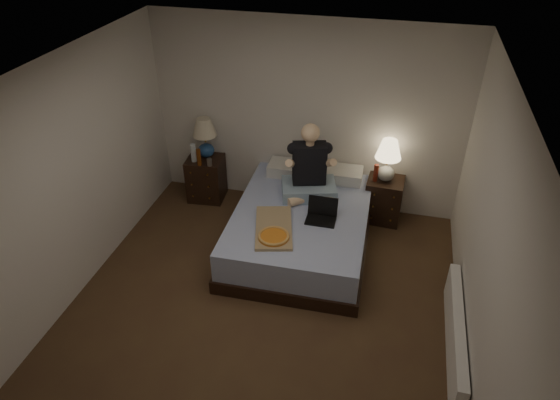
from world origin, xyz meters
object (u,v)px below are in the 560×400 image
(person, at_px, (310,162))
(pizza_box, at_px, (274,237))
(beer_bottle_right, at_px, (376,173))
(bed, at_px, (301,228))
(laptop, at_px, (321,212))
(beer_bottle_left, at_px, (199,157))
(soda_can, at_px, (209,162))
(lamp_right, at_px, (387,161))
(water_bottle, at_px, (193,153))
(radiator, at_px, (455,334))
(nightstand_right, at_px, (384,200))
(nightstand_left, at_px, (206,178))
(lamp_left, at_px, (205,138))

(person, distance_m, pizza_box, 1.08)
(beer_bottle_right, bearing_deg, bed, -135.51)
(beer_bottle_right, distance_m, laptop, 1.06)
(bed, height_order, beer_bottle_left, beer_bottle_left)
(beer_bottle_left, distance_m, pizza_box, 1.79)
(bed, relative_size, pizza_box, 2.72)
(soda_can, xyz_separation_m, laptop, (1.62, -0.74, -0.03))
(lamp_right, xyz_separation_m, soda_can, (-2.27, -0.22, -0.21))
(bed, distance_m, water_bottle, 1.80)
(water_bottle, bearing_deg, radiator, -29.09)
(bed, bearing_deg, nightstand_right, 40.33)
(nightstand_left, relative_size, person, 0.66)
(water_bottle, height_order, laptop, water_bottle)
(lamp_right, bearing_deg, water_bottle, -176.25)
(beer_bottle_right, distance_m, radiator, 2.27)
(bed, distance_m, beer_bottle_right, 1.19)
(soda_can, distance_m, beer_bottle_right, 2.16)
(bed, distance_m, lamp_right, 1.37)
(nightstand_right, height_order, laptop, laptop)
(person, distance_m, laptop, 0.66)
(radiator, bearing_deg, nightstand_left, 148.86)
(beer_bottle_right, xyz_separation_m, radiator, (0.97, -1.99, -0.51))
(nightstand_left, relative_size, lamp_right, 1.10)
(person, bearing_deg, soda_can, 154.44)
(nightstand_right, relative_size, person, 0.64)
(nightstand_right, bearing_deg, lamp_right, -176.95)
(lamp_right, bearing_deg, beer_bottle_left, -174.22)
(soda_can, relative_size, pizza_box, 0.13)
(beer_bottle_left, xyz_separation_m, person, (1.52, -0.22, 0.25))
(bed, relative_size, beer_bottle_right, 8.98)
(lamp_right, bearing_deg, nightstand_right, 0.00)
(lamp_right, bearing_deg, nightstand_left, -178.34)
(water_bottle, distance_m, radiator, 3.88)
(soda_can, bearing_deg, laptop, -24.58)
(bed, distance_m, nightstand_right, 1.24)
(bed, height_order, radiator, bed)
(nightstand_right, distance_m, beer_bottle_left, 2.48)
(lamp_left, height_order, person, person)
(soda_can, bearing_deg, water_bottle, 166.39)
(beer_bottle_right, xyz_separation_m, laptop, (-0.53, -0.92, -0.07))
(pizza_box, bearing_deg, person, 64.33)
(nightstand_right, xyz_separation_m, lamp_right, (-0.02, 0.00, 0.58))
(soda_can, relative_size, person, 0.11)
(soda_can, distance_m, pizza_box, 1.71)
(person, xyz_separation_m, pizza_box, (-0.19, -0.98, -0.43))
(water_bottle, xyz_separation_m, soda_can, (0.24, -0.06, -0.07))
(water_bottle, xyz_separation_m, laptop, (1.87, -0.80, -0.10))
(bed, distance_m, laptop, 0.48)
(lamp_right, bearing_deg, beer_bottle_right, -158.87)
(bed, height_order, beer_bottle_right, beer_bottle_right)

